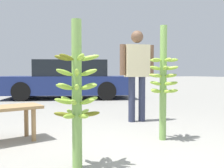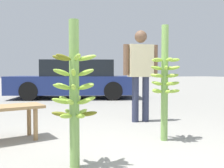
{
  "view_description": "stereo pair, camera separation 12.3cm",
  "coord_description": "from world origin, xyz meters",
  "px_view_note": "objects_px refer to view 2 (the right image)",
  "views": [
    {
      "loc": [
        -1.4,
        -2.21,
        0.93
      ],
      "look_at": [
        -0.04,
        0.5,
        0.78
      ],
      "focal_mm": 40.0,
      "sensor_mm": 36.0,
      "label": 1
    },
    {
      "loc": [
        -1.29,
        -2.26,
        0.93
      ],
      "look_at": [
        -0.04,
        0.5,
        0.78
      ],
      "focal_mm": 40.0,
      "sensor_mm": 36.0,
      "label": 2
    }
  ],
  "objects_px": {
    "vendor_person": "(141,68)",
    "banana_stalk_left": "(74,91)",
    "parked_car": "(75,80)",
    "banana_stalk_center": "(165,80)"
  },
  "relations": [
    {
      "from": "vendor_person",
      "to": "parked_car",
      "type": "height_order",
      "value": "vendor_person"
    },
    {
      "from": "banana_stalk_left",
      "to": "vendor_person",
      "type": "height_order",
      "value": "vendor_person"
    },
    {
      "from": "parked_car",
      "to": "vendor_person",
      "type": "bearing_deg",
      "value": -159.09
    },
    {
      "from": "banana_stalk_left",
      "to": "banana_stalk_center",
      "type": "xyz_separation_m",
      "value": [
        1.38,
        0.45,
        0.07
      ]
    },
    {
      "from": "vendor_person",
      "to": "parked_car",
      "type": "relative_size",
      "value": 0.36
    },
    {
      "from": "banana_stalk_center",
      "to": "vendor_person",
      "type": "xyz_separation_m",
      "value": [
        0.36,
        1.24,
        0.19
      ]
    },
    {
      "from": "banana_stalk_left",
      "to": "parked_car",
      "type": "height_order",
      "value": "banana_stalk_left"
    },
    {
      "from": "parked_car",
      "to": "banana_stalk_left",
      "type": "bearing_deg",
      "value": -174.23
    },
    {
      "from": "banana_stalk_center",
      "to": "parked_car",
      "type": "height_order",
      "value": "banana_stalk_center"
    },
    {
      "from": "vendor_person",
      "to": "banana_stalk_left",
      "type": "bearing_deg",
      "value": 55.73
    }
  ]
}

